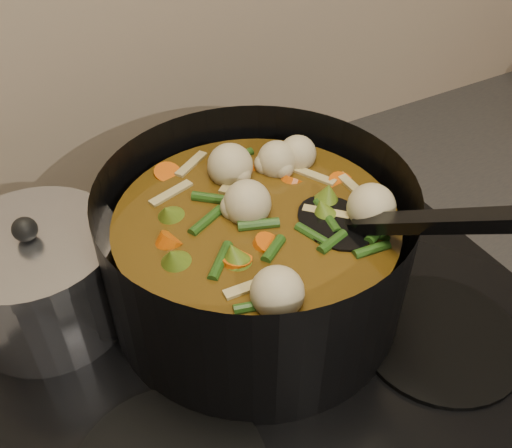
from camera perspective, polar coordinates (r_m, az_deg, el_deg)
stovetop at (r=0.67m, az=-0.06°, el=-9.36°), size 0.62×0.54×0.03m
stockpot at (r=0.63m, az=0.07°, el=-2.71°), size 0.39×0.44×0.24m
saucepan at (r=0.66m, az=-20.58°, el=-5.17°), size 0.18×0.18×0.15m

